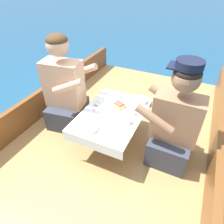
# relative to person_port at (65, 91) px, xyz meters

# --- Properties ---
(ground_plane) EXTENTS (60.00, 60.00, 0.00)m
(ground_plane) POSITION_rel_person_port_xyz_m (0.59, 0.06, -0.71)
(ground_plane) COLOR navy
(boat_deck) EXTENTS (2.03, 3.32, 0.29)m
(boat_deck) POSITION_rel_person_port_xyz_m (0.59, 0.06, -0.57)
(boat_deck) COLOR #A87F4C
(boat_deck) RESTS_ON ground_plane
(gunwale_port) EXTENTS (0.06, 3.32, 0.33)m
(gunwale_port) POSITION_rel_person_port_xyz_m (-0.40, 0.06, -0.26)
(gunwale_port) COLOR brown
(gunwale_port) RESTS_ON boat_deck
(gunwale_starboard) EXTENTS (0.06, 3.32, 0.33)m
(gunwale_starboard) POSITION_rel_person_port_xyz_m (1.58, 0.06, -0.26)
(gunwale_starboard) COLOR brown
(gunwale_starboard) RESTS_ON boat_deck
(cockpit_table) EXTENTS (0.58, 0.83, 0.35)m
(cockpit_table) POSITION_rel_person_port_xyz_m (0.59, -0.06, -0.11)
(cockpit_table) COLOR #B2B2B7
(cockpit_table) RESTS_ON boat_deck
(person_port) EXTENTS (0.56, 0.51, 1.03)m
(person_port) POSITION_rel_person_port_xyz_m (0.00, 0.00, 0.00)
(person_port) COLOR #333847
(person_port) RESTS_ON boat_deck
(person_starboard) EXTENTS (0.53, 0.45, 0.99)m
(person_starboard) POSITION_rel_person_port_xyz_m (1.18, -0.03, -0.02)
(person_starboard) COLOR #333847
(person_starboard) RESTS_ON boat_deck
(plate_sandwich) EXTENTS (0.18, 0.18, 0.01)m
(plate_sandwich) POSITION_rel_person_port_xyz_m (0.61, 0.06, -0.07)
(plate_sandwich) COLOR white
(plate_sandwich) RESTS_ON cockpit_table
(plate_bread) EXTENTS (0.20, 0.20, 0.01)m
(plate_bread) POSITION_rel_person_port_xyz_m (0.59, -0.18, -0.07)
(plate_bread) COLOR white
(plate_bread) RESTS_ON cockpit_table
(sandwich) EXTENTS (0.14, 0.13, 0.05)m
(sandwich) POSITION_rel_person_port_xyz_m (0.61, 0.06, -0.04)
(sandwich) COLOR tan
(sandwich) RESTS_ON plate_sandwich
(bowl_port_near) EXTENTS (0.14, 0.14, 0.04)m
(bowl_port_near) POSITION_rel_person_port_xyz_m (0.51, -0.35, -0.05)
(bowl_port_near) COLOR white
(bowl_port_near) RESTS_ON cockpit_table
(bowl_starboard_near) EXTENTS (0.13, 0.13, 0.04)m
(bowl_starboard_near) POSITION_rel_person_port_xyz_m (0.78, 0.26, -0.05)
(bowl_starboard_near) COLOR white
(bowl_starboard_near) RESTS_ON cockpit_table
(bowl_center_far) EXTENTS (0.13, 0.13, 0.04)m
(bowl_center_far) POSITION_rel_person_port_xyz_m (0.49, 0.22, -0.05)
(bowl_center_far) COLOR white
(bowl_center_far) RESTS_ON cockpit_table
(coffee_cup_port) EXTENTS (0.10, 0.07, 0.05)m
(coffee_cup_port) POSITION_rel_person_port_xyz_m (0.78, -0.13, -0.04)
(coffee_cup_port) COLOR white
(coffee_cup_port) RESTS_ON cockpit_table
(coffee_cup_starboard) EXTENTS (0.09, 0.06, 0.06)m
(coffee_cup_starboard) POSITION_rel_person_port_xyz_m (0.77, 0.02, -0.04)
(coffee_cup_starboard) COLOR white
(coffee_cup_starboard) RESTS_ON cockpit_table
(utensil_fork_port) EXTENTS (0.17, 0.05, 0.00)m
(utensil_fork_port) POSITION_rel_person_port_xyz_m (0.43, -0.02, -0.07)
(utensil_fork_port) COLOR silver
(utensil_fork_port) RESTS_ON cockpit_table
(utensil_spoon_port) EXTENTS (0.08, 0.16, 0.01)m
(utensil_spoon_port) POSITION_rel_person_port_xyz_m (0.41, -0.11, -0.07)
(utensil_spoon_port) COLOR silver
(utensil_spoon_port) RESTS_ON cockpit_table
(utensil_knife_starboard) EXTENTS (0.13, 0.12, 0.00)m
(utensil_knife_starboard) POSITION_rel_person_port_xyz_m (0.41, 0.02, -0.07)
(utensil_knife_starboard) COLOR silver
(utensil_knife_starboard) RESTS_ON cockpit_table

